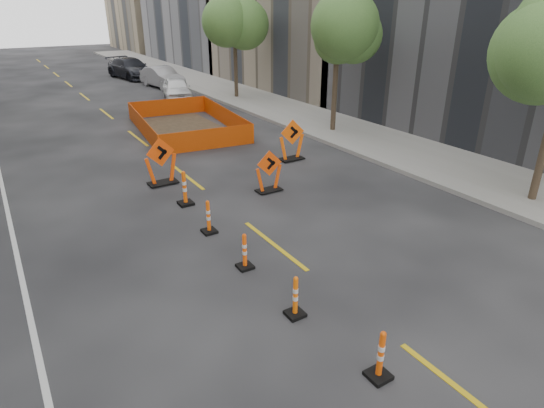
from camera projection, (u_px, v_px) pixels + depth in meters
ground_plane at (383, 330)px, 8.84m from camera, size 140.00×140.00×0.00m
sidewalk_right at (342, 129)px, 22.46m from camera, size 4.00×90.00×0.15m
tree_r_b at (338, 34)px, 20.35m from camera, size 2.80×2.80×5.95m
tree_r_c at (234, 25)px, 28.10m from camera, size 2.80×2.80×5.95m
channelizer_2 at (381, 355)px, 7.54m from camera, size 0.38×0.38×0.97m
channelizer_3 at (295, 296)px, 9.07m from camera, size 0.36×0.36×0.93m
channelizer_4 at (245, 251)px, 10.73m from camera, size 0.36×0.36×0.92m
channelizer_5 at (208, 217)px, 12.39m from camera, size 0.38×0.38×0.96m
channelizer_6 at (185, 188)px, 14.08m from camera, size 0.44×0.44×1.12m
chevron_sign_left at (161, 161)px, 15.57m from camera, size 1.17×0.76×1.68m
chevron_sign_center at (269, 171)px, 15.02m from camera, size 1.03×0.71×1.44m
chevron_sign_right at (292, 140)px, 18.01m from camera, size 1.19×0.81×1.66m
safety_fence at (185, 121)px, 22.44m from camera, size 5.02×7.63×0.90m
parked_car_near at (177, 89)px, 29.45m from camera, size 2.60×4.33×1.38m
parked_car_mid at (162, 77)px, 33.58m from camera, size 2.17×4.66×1.48m
parked_car_far at (131, 68)px, 37.57m from camera, size 3.19×5.85×1.61m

